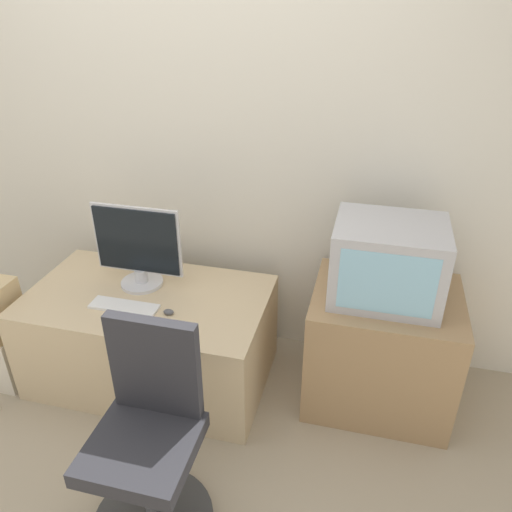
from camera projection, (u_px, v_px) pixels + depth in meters
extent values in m
plane|color=tan|center=(110.00, 497.00, 2.22)|extent=(12.00, 12.00, 0.00)
cube|color=silver|center=(196.00, 130.00, 2.71)|extent=(4.40, 0.05, 2.60)
cube|color=#CCB289|center=(151.00, 336.00, 2.78)|extent=(1.28, 0.74, 0.55)
cube|color=#A37F56|center=(381.00, 347.00, 2.62)|extent=(0.73, 0.61, 0.65)
cylinder|color=silver|center=(142.00, 282.00, 2.75)|extent=(0.23, 0.23, 0.02)
cylinder|color=silver|center=(141.00, 275.00, 2.72)|extent=(0.07, 0.07, 0.07)
cube|color=silver|center=(137.00, 240.00, 2.62)|extent=(0.49, 0.01, 0.38)
cube|color=black|center=(137.00, 241.00, 2.62)|extent=(0.46, 0.02, 0.35)
cube|color=white|center=(124.00, 306.00, 2.55)|extent=(0.36, 0.11, 0.01)
ellipsoid|color=#4C4C51|center=(169.00, 312.00, 2.49)|extent=(0.05, 0.04, 0.03)
cube|color=#B7B7BC|center=(388.00, 261.00, 2.37)|extent=(0.52, 0.42, 0.39)
cube|color=#8CC6E5|center=(387.00, 284.00, 2.19)|extent=(0.42, 0.01, 0.30)
cylinder|color=#4C4C51|center=(148.00, 488.00, 2.00)|extent=(0.05, 0.05, 0.39)
cube|color=#28282D|center=(142.00, 448.00, 1.89)|extent=(0.40, 0.40, 0.07)
cube|color=#28282D|center=(155.00, 366.00, 1.92)|extent=(0.36, 0.05, 0.44)
cube|color=beige|center=(6.00, 355.00, 2.81)|extent=(0.24, 0.26, 0.33)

